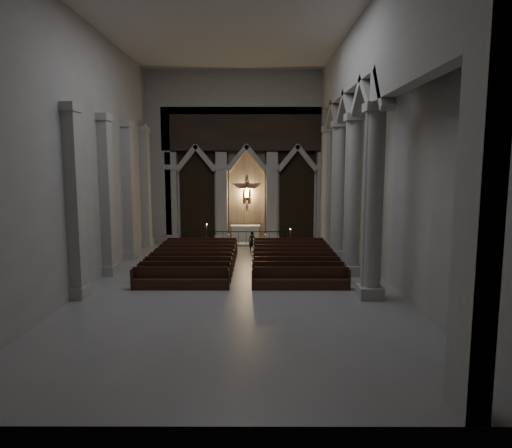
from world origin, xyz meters
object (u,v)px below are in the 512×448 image
at_px(altar, 245,233).
at_px(candle_stand_right, 290,242).
at_px(candle_stand_left, 207,241).
at_px(pews, 243,263).
at_px(altar_rail, 246,236).
at_px(worshipper, 252,241).

relative_size(altar, candle_stand_right, 1.66).
xyz_separation_m(altar, candle_stand_left, (-2.53, -2.20, -0.25)).
bearing_deg(candle_stand_left, candle_stand_right, 1.07).
bearing_deg(candle_stand_right, candle_stand_left, -178.93).
height_order(candle_stand_right, pews, candle_stand_right).
distance_m(altar_rail, worshipper, 1.87).
bearing_deg(candle_stand_left, altar, 40.97).
bearing_deg(altar_rail, pews, -90.00).
relative_size(altar, candle_stand_left, 1.30).
height_order(altar, altar_rail, altar).
bearing_deg(worshipper, candle_stand_left, 178.25).
bearing_deg(altar_rail, worshipper, -76.98).
bearing_deg(candle_stand_left, worshipper, -22.08).
distance_m(candle_stand_right, pews, 6.82).
bearing_deg(pews, worshipper, 85.00).
relative_size(altar, pews, 0.21).
xyz_separation_m(pews, worshipper, (0.42, 4.80, 0.33)).
height_order(altar, candle_stand_left, candle_stand_left).
distance_m(pews, worshipper, 4.83).
bearing_deg(worshipper, altar_rail, 123.35).
bearing_deg(pews, candle_stand_left, 113.52).
bearing_deg(altar, altar_rail, -86.64).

